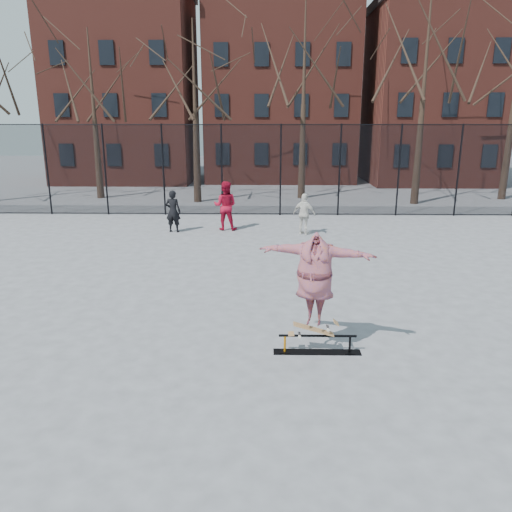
{
  "coord_description": "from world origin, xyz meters",
  "views": [
    {
      "loc": [
        0.57,
        -9.23,
        4.2
      ],
      "look_at": [
        0.35,
        1.5,
        1.24
      ],
      "focal_mm": 35.0,
      "sensor_mm": 36.0,
      "label": 1
    }
  ],
  "objects_px": {
    "skate_rail": "(317,345)",
    "skateboard": "(313,332)",
    "skater": "(315,286)",
    "bystander_white": "(304,214)",
    "bystander_red": "(225,206)",
    "bystander_black": "(173,211)"
  },
  "relations": [
    {
      "from": "skater",
      "to": "bystander_white",
      "type": "xyz_separation_m",
      "value": [
        0.55,
        9.85,
        -0.54
      ]
    },
    {
      "from": "bystander_red",
      "to": "bystander_white",
      "type": "relative_size",
      "value": 1.23
    },
    {
      "from": "skate_rail",
      "to": "bystander_black",
      "type": "distance_m",
      "value": 11.15
    },
    {
      "from": "bystander_black",
      "to": "bystander_white",
      "type": "bearing_deg",
      "value": -175.52
    },
    {
      "from": "bystander_white",
      "to": "skate_rail",
      "type": "bearing_deg",
      "value": 117.49
    },
    {
      "from": "skateboard",
      "to": "bystander_white",
      "type": "xyz_separation_m",
      "value": [
        0.55,
        9.85,
        0.36
      ]
    },
    {
      "from": "skateboard",
      "to": "skater",
      "type": "xyz_separation_m",
      "value": [
        0.0,
        0.0,
        0.91
      ]
    },
    {
      "from": "skate_rail",
      "to": "skater",
      "type": "height_order",
      "value": "skater"
    },
    {
      "from": "bystander_black",
      "to": "bystander_white",
      "type": "xyz_separation_m",
      "value": [
        4.97,
        -0.33,
        -0.03
      ]
    },
    {
      "from": "bystander_black",
      "to": "bystander_white",
      "type": "relative_size",
      "value": 1.04
    },
    {
      "from": "bystander_black",
      "to": "skate_rail",
      "type": "bearing_deg",
      "value": 122.18
    },
    {
      "from": "skater",
      "to": "bystander_white",
      "type": "height_order",
      "value": "skater"
    },
    {
      "from": "bystander_white",
      "to": "bystander_black",
      "type": "bearing_deg",
      "value": 26.4
    },
    {
      "from": "skate_rail",
      "to": "skateboard",
      "type": "xyz_separation_m",
      "value": [
        -0.08,
        0.0,
        0.27
      ]
    },
    {
      "from": "skater",
      "to": "bystander_red",
      "type": "relative_size",
      "value": 1.11
    },
    {
      "from": "bystander_black",
      "to": "bystander_red",
      "type": "distance_m",
      "value": 2.01
    },
    {
      "from": "skater",
      "to": "bystander_white",
      "type": "relative_size",
      "value": 1.37
    },
    {
      "from": "skate_rail",
      "to": "bystander_white",
      "type": "relative_size",
      "value": 1.05
    },
    {
      "from": "bystander_black",
      "to": "bystander_red",
      "type": "bearing_deg",
      "value": -159.23
    },
    {
      "from": "skateboard",
      "to": "skater",
      "type": "height_order",
      "value": "skater"
    },
    {
      "from": "skater",
      "to": "bystander_white",
      "type": "bearing_deg",
      "value": 101.16
    },
    {
      "from": "skate_rail",
      "to": "skater",
      "type": "bearing_deg",
      "value": 180.0
    }
  ]
}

